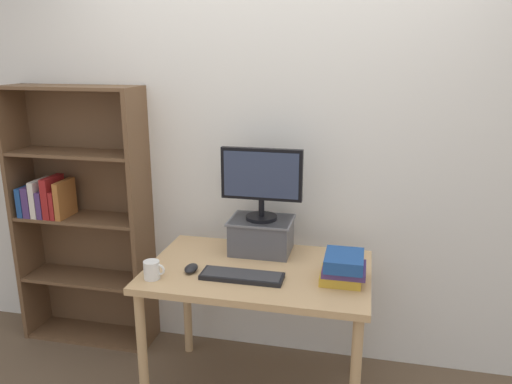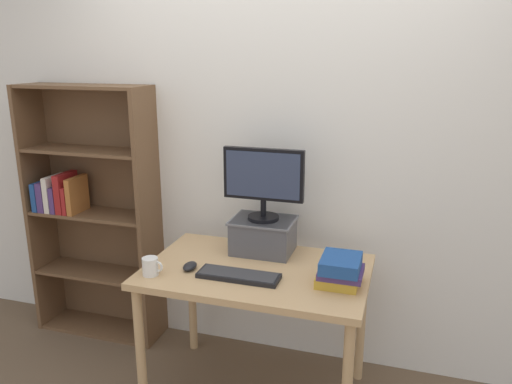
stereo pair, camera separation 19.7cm
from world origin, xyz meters
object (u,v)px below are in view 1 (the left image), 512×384
(bookshelf_unit, at_px, (79,214))
(coffee_mug, at_px, (152,270))
(book_stack, at_px, (343,268))
(computer_mouse, at_px, (191,268))
(desk, at_px, (258,284))
(computer_monitor, at_px, (262,179))
(riser_box, at_px, (261,234))
(keyboard, at_px, (242,276))

(bookshelf_unit, height_order, coffee_mug, bookshelf_unit)
(bookshelf_unit, distance_m, book_stack, 1.75)
(computer_mouse, bearing_deg, coffee_mug, -143.21)
(desk, height_order, computer_monitor, computer_monitor)
(desk, distance_m, computer_mouse, 0.36)
(computer_monitor, bearing_deg, riser_box, 90.00)
(desk, xyz_separation_m, computer_mouse, (-0.33, -0.12, 0.11))
(keyboard, bearing_deg, computer_monitor, 86.84)
(keyboard, bearing_deg, riser_box, 86.86)
(bookshelf_unit, relative_size, computer_mouse, 15.98)
(riser_box, distance_m, coffee_mug, 0.65)
(keyboard, height_order, coffee_mug, coffee_mug)
(coffee_mug, bearing_deg, computer_mouse, 36.79)
(riser_box, height_order, computer_monitor, computer_monitor)
(book_stack, bearing_deg, computer_monitor, 148.91)
(bookshelf_unit, relative_size, keyboard, 4.03)
(bookshelf_unit, distance_m, coffee_mug, 0.98)
(computer_monitor, distance_m, coffee_mug, 0.75)
(computer_mouse, bearing_deg, desk, 19.62)
(keyboard, relative_size, computer_mouse, 3.97)
(riser_box, distance_m, computer_mouse, 0.46)
(computer_monitor, height_order, coffee_mug, computer_monitor)
(computer_monitor, xyz_separation_m, computer_mouse, (-0.29, -0.34, -0.40))
(bookshelf_unit, relative_size, computer_monitor, 3.72)
(computer_monitor, bearing_deg, keyboard, -93.16)
(bookshelf_unit, xyz_separation_m, coffee_mug, (0.77, -0.61, -0.04))
(computer_monitor, xyz_separation_m, keyboard, (-0.02, -0.36, -0.41))
(keyboard, height_order, book_stack, book_stack)
(book_stack, xyz_separation_m, coffee_mug, (-0.92, -0.18, -0.03))
(computer_mouse, xyz_separation_m, book_stack, (0.76, 0.06, 0.05))
(desk, bearing_deg, computer_monitor, 98.09)
(riser_box, bearing_deg, book_stack, -31.22)
(bookshelf_unit, relative_size, riser_box, 4.76)
(book_stack, bearing_deg, computer_mouse, -175.51)
(bookshelf_unit, xyz_separation_m, computer_monitor, (1.22, -0.15, 0.34))
(bookshelf_unit, distance_m, riser_box, 1.23)
(computer_monitor, distance_m, book_stack, 0.65)
(bookshelf_unit, distance_m, computer_monitor, 1.28)
(bookshelf_unit, relative_size, coffee_mug, 15.09)
(desk, distance_m, keyboard, 0.18)
(keyboard, bearing_deg, book_stack, 9.16)
(computer_mouse, bearing_deg, computer_monitor, 49.44)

